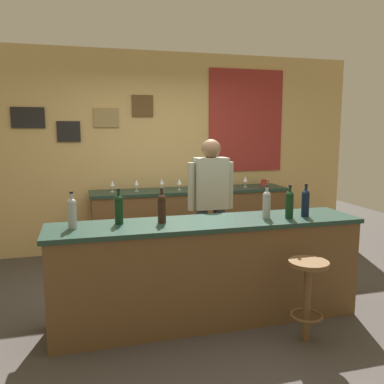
{
  "coord_description": "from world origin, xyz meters",
  "views": [
    {
      "loc": [
        -1.06,
        -3.74,
        1.72
      ],
      "look_at": [
        0.09,
        0.45,
        1.05
      ],
      "focal_mm": 37.98,
      "sensor_mm": 36.0,
      "label": 1
    }
  ],
  "objects_px": {
    "bartender": "(211,202)",
    "bar_stool": "(308,287)",
    "wine_bottle_e": "(290,203)",
    "wine_bottle_c": "(162,207)",
    "wine_bottle_a": "(72,212)",
    "wine_glass_a": "(112,184)",
    "wine_bottle_d": "(267,204)",
    "wine_glass_b": "(136,183)",
    "wine_glass_e": "(245,180)",
    "wine_glass_c": "(161,182)",
    "coffee_mug": "(264,183)",
    "wine_bottle_f": "(305,202)",
    "wine_glass_d": "(179,182)",
    "wine_bottle_b": "(119,208)"
  },
  "relations": [
    {
      "from": "wine_glass_d",
      "to": "wine_bottle_d",
      "type": "bearing_deg",
      "value": -81.05
    },
    {
      "from": "wine_bottle_f",
      "to": "wine_glass_a",
      "type": "height_order",
      "value": "wine_bottle_f"
    },
    {
      "from": "bar_stool",
      "to": "coffee_mug",
      "type": "distance_m",
      "value": 2.83
    },
    {
      "from": "wine_glass_d",
      "to": "wine_glass_e",
      "type": "bearing_deg",
      "value": 1.94
    },
    {
      "from": "wine_glass_c",
      "to": "wine_glass_e",
      "type": "relative_size",
      "value": 1.0
    },
    {
      "from": "wine_glass_c",
      "to": "wine_glass_d",
      "type": "height_order",
      "value": "same"
    },
    {
      "from": "wine_bottle_e",
      "to": "wine_glass_a",
      "type": "xyz_separation_m",
      "value": [
        -1.42,
        2.17,
        -0.05
      ]
    },
    {
      "from": "wine_glass_b",
      "to": "bartender",
      "type": "bearing_deg",
      "value": -61.91
    },
    {
      "from": "bartender",
      "to": "wine_bottle_b",
      "type": "xyz_separation_m",
      "value": [
        -1.07,
        -0.74,
        0.12
      ]
    },
    {
      "from": "wine_bottle_a",
      "to": "wine_bottle_e",
      "type": "distance_m",
      "value": 1.9
    },
    {
      "from": "bartender",
      "to": "bar_stool",
      "type": "bearing_deg",
      "value": -75.73
    },
    {
      "from": "wine_bottle_e",
      "to": "bartender",
      "type": "bearing_deg",
      "value": 115.89
    },
    {
      "from": "wine_bottle_e",
      "to": "wine_glass_c",
      "type": "height_order",
      "value": "wine_bottle_e"
    },
    {
      "from": "wine_bottle_e",
      "to": "wine_glass_d",
      "type": "bearing_deg",
      "value": 104.03
    },
    {
      "from": "wine_glass_e",
      "to": "bar_stool",
      "type": "bearing_deg",
      "value": -101.84
    },
    {
      "from": "wine_bottle_f",
      "to": "coffee_mug",
      "type": "bearing_deg",
      "value": 74.48
    },
    {
      "from": "bar_stool",
      "to": "wine_bottle_c",
      "type": "relative_size",
      "value": 2.22
    },
    {
      "from": "wine_glass_a",
      "to": "wine_glass_c",
      "type": "relative_size",
      "value": 1.0
    },
    {
      "from": "bar_stool",
      "to": "wine_bottle_a",
      "type": "bearing_deg",
      "value": 161.17
    },
    {
      "from": "wine_glass_c",
      "to": "wine_bottle_b",
      "type": "bearing_deg",
      "value": -110.94
    },
    {
      "from": "bar_stool",
      "to": "wine_bottle_f",
      "type": "xyz_separation_m",
      "value": [
        0.27,
        0.53,
        0.6
      ]
    },
    {
      "from": "wine_glass_c",
      "to": "wine_glass_b",
      "type": "bearing_deg",
      "value": -176.05
    },
    {
      "from": "wine_bottle_c",
      "to": "wine_bottle_e",
      "type": "distance_m",
      "value": 1.16
    },
    {
      "from": "coffee_mug",
      "to": "wine_glass_e",
      "type": "bearing_deg",
      "value": -174.0
    },
    {
      "from": "wine_bottle_b",
      "to": "wine_glass_b",
      "type": "xyz_separation_m",
      "value": [
        0.41,
        1.96,
        -0.05
      ]
    },
    {
      "from": "wine_glass_e",
      "to": "wine_glass_a",
      "type": "bearing_deg",
      "value": 178.78
    },
    {
      "from": "wine_bottle_f",
      "to": "wine_glass_c",
      "type": "bearing_deg",
      "value": 113.63
    },
    {
      "from": "wine_bottle_d",
      "to": "wine_glass_a",
      "type": "xyz_separation_m",
      "value": [
        -1.22,
        2.11,
        -0.05
      ]
    },
    {
      "from": "wine_bottle_d",
      "to": "wine_glass_c",
      "type": "bearing_deg",
      "value": 104.65
    },
    {
      "from": "wine_bottle_d",
      "to": "wine_glass_a",
      "type": "distance_m",
      "value": 2.44
    },
    {
      "from": "wine_bottle_d",
      "to": "wine_bottle_e",
      "type": "distance_m",
      "value": 0.21
    },
    {
      "from": "wine_bottle_a",
      "to": "wine_glass_d",
      "type": "bearing_deg",
      "value": 55.14
    },
    {
      "from": "bartender",
      "to": "wine_bottle_d",
      "type": "xyz_separation_m",
      "value": [
        0.25,
        -0.87,
        0.12
      ]
    },
    {
      "from": "wine_bottle_b",
      "to": "wine_bottle_f",
      "type": "distance_m",
      "value": 1.7
    },
    {
      "from": "bar_stool",
      "to": "wine_bottle_c",
      "type": "distance_m",
      "value": 1.37
    },
    {
      "from": "coffee_mug",
      "to": "wine_glass_c",
      "type": "bearing_deg",
      "value": 179.49
    },
    {
      "from": "bar_stool",
      "to": "wine_glass_d",
      "type": "distance_m",
      "value": 2.68
    },
    {
      "from": "bar_stool",
      "to": "wine_glass_b",
      "type": "bearing_deg",
      "value": 110.97
    },
    {
      "from": "wine_glass_a",
      "to": "wine_bottle_e",
      "type": "bearing_deg",
      "value": -56.79
    },
    {
      "from": "wine_bottle_d",
      "to": "wine_glass_b",
      "type": "relative_size",
      "value": 1.97
    },
    {
      "from": "wine_bottle_f",
      "to": "wine_bottle_e",
      "type": "bearing_deg",
      "value": -170.26
    },
    {
      "from": "wine_bottle_c",
      "to": "wine_bottle_e",
      "type": "bearing_deg",
      "value": -6.22
    },
    {
      "from": "wine_bottle_f",
      "to": "wine_glass_c",
      "type": "relative_size",
      "value": 1.97
    },
    {
      "from": "wine_bottle_a",
      "to": "wine_glass_e",
      "type": "relative_size",
      "value": 1.97
    },
    {
      "from": "wine_bottle_d",
      "to": "wine_glass_b",
      "type": "xyz_separation_m",
      "value": [
        -0.9,
        2.09,
        -0.05
      ]
    },
    {
      "from": "wine_glass_a",
      "to": "wine_bottle_a",
      "type": "bearing_deg",
      "value": -103.18
    },
    {
      "from": "wine_glass_c",
      "to": "coffee_mug",
      "type": "distance_m",
      "value": 1.53
    },
    {
      "from": "wine_bottle_c",
      "to": "wine_bottle_f",
      "type": "xyz_separation_m",
      "value": [
        1.34,
        -0.09,
        0.0
      ]
    },
    {
      "from": "wine_bottle_c",
      "to": "wine_bottle_a",
      "type": "bearing_deg",
      "value": -179.44
    },
    {
      "from": "wine_bottle_d",
      "to": "wine_glass_d",
      "type": "xyz_separation_m",
      "value": [
        -0.32,
        2.04,
        -0.05
      ]
    }
  ]
}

